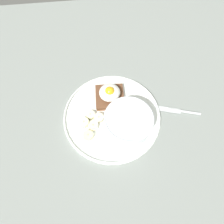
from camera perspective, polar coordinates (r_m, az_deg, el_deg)
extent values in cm
cube|color=gray|center=(53.64, 0.00, -1.93)|extent=(120.00, 120.00, 2.00)
cylinder|color=white|center=(52.28, 0.00, -1.24)|extent=(28.80, 28.80, 1.00)
torus|color=white|center=(51.56, 0.00, -0.85)|extent=(28.60, 28.60, 0.60)
cylinder|color=white|center=(47.60, 5.23, -3.57)|extent=(12.80, 12.80, 6.19)
torus|color=white|center=(44.79, 5.55, -2.00)|extent=(13.00, 13.00, 0.60)
cylinder|color=beige|center=(48.26, 5.16, -3.90)|extent=(11.40, 11.40, 4.36)
ellipsoid|color=beige|center=(46.45, 5.36, -2.95)|extent=(10.83, 10.83, 1.20)
ellipsoid|color=tan|center=(44.73, 4.10, -6.85)|extent=(1.94, 1.86, 0.70)
ellipsoid|color=olive|center=(46.32, 7.45, -2.65)|extent=(1.68, 2.08, 0.77)
ellipsoid|color=tan|center=(47.65, 7.04, 0.65)|extent=(1.60, 1.04, 0.68)
ellipsoid|color=#9A614E|center=(46.14, 7.32, -3.42)|extent=(1.37, 1.57, 0.57)
ellipsoid|color=tan|center=(46.46, 7.02, -2.13)|extent=(2.07, 2.16, 0.79)
cube|color=brown|center=(53.41, -0.51, 5.30)|extent=(8.97, 8.97, 0.30)
cube|color=brown|center=(53.97, -0.51, 4.93)|extent=(8.79, 8.79, 1.53)
ellipsoid|color=white|center=(51.83, -0.53, 6.40)|extent=(6.25, 6.15, 3.54)
sphere|color=yellow|center=(50.84, -0.96, 6.64)|extent=(3.00, 3.00, 3.00)
cylinder|color=beige|center=(50.62, -9.12, -3.41)|extent=(4.20, 4.13, 1.75)
cylinder|color=#B9B58A|center=(50.02, -9.23, -3.10)|extent=(0.74, 0.74, 0.20)
cylinder|color=#F2E5BB|center=(50.02, -6.14, -4.37)|extent=(3.71, 3.82, 1.65)
cylinder|color=#BDB291|center=(49.53, -6.20, -4.13)|extent=(0.66, 0.67, 0.23)
cylinder|color=beige|center=(50.85, -4.30, -1.88)|extent=(3.39, 3.36, 1.41)
cylinder|color=#B3AA89|center=(50.25, -4.35, -1.57)|extent=(0.61, 0.60, 0.14)
cylinder|color=beige|center=(51.58, -7.02, -0.95)|extent=(3.27, 3.27, 1.20)
cylinder|color=#B5B38C|center=(51.05, -7.09, -0.66)|extent=(0.59, 0.59, 0.12)
cylinder|color=beige|center=(49.08, -7.76, -7.59)|extent=(3.95, 3.93, 1.48)
cylinder|color=#B9B284|center=(48.45, -7.85, -7.33)|extent=(0.71, 0.70, 0.14)
cylinder|color=silver|center=(57.43, 22.58, 0.15)|extent=(9.37, 3.51, 0.80)
cube|color=silver|center=(56.16, 18.00, 0.90)|extent=(7.16, 3.55, 0.30)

